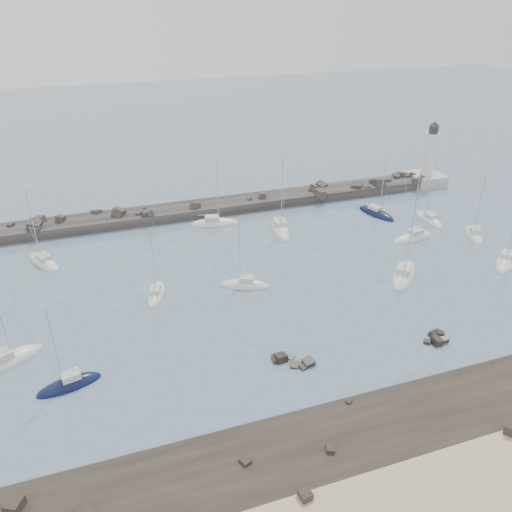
{
  "coord_description": "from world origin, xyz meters",
  "views": [
    {
      "loc": [
        -22.93,
        -50.19,
        38.43
      ],
      "look_at": [
        -1.78,
        12.0,
        3.24
      ],
      "focal_mm": 35.0,
      "sensor_mm": 36.0,
      "label": 1
    }
  ],
  "objects_px": {
    "sailboat_10": "(429,220)",
    "sailboat_12": "(474,235)",
    "lighthouse": "(427,171)",
    "sailboat_5": "(245,285)",
    "sailboat_0": "(7,362)",
    "sailboat_1": "(43,262)",
    "sailboat_9": "(413,238)",
    "sailboat_6": "(280,230)",
    "sailboat_8": "(376,214)",
    "sailboat_4": "(215,224)",
    "sailboat_11": "(506,262)",
    "sailboat_2": "(69,385)",
    "sailboat_3": "(156,294)",
    "sailboat_7": "(404,275)"
  },
  "relations": [
    {
      "from": "sailboat_10",
      "to": "sailboat_12",
      "type": "distance_m",
      "value": 8.94
    },
    {
      "from": "lighthouse",
      "to": "sailboat_5",
      "type": "distance_m",
      "value": 58.94
    },
    {
      "from": "sailboat_0",
      "to": "sailboat_1",
      "type": "bearing_deg",
      "value": 82.48
    },
    {
      "from": "sailboat_0",
      "to": "sailboat_10",
      "type": "height_order",
      "value": "sailboat_0"
    },
    {
      "from": "sailboat_5",
      "to": "sailboat_9",
      "type": "height_order",
      "value": "sailboat_9"
    },
    {
      "from": "sailboat_0",
      "to": "sailboat_1",
      "type": "xyz_separation_m",
      "value": [
        3.23,
        24.46,
        -0.01
      ]
    },
    {
      "from": "sailboat_0",
      "to": "sailboat_6",
      "type": "relative_size",
      "value": 0.92
    },
    {
      "from": "lighthouse",
      "to": "sailboat_1",
      "type": "relative_size",
      "value": 1.09
    },
    {
      "from": "sailboat_1",
      "to": "sailboat_6",
      "type": "distance_m",
      "value": 40.04
    },
    {
      "from": "sailboat_0",
      "to": "sailboat_8",
      "type": "relative_size",
      "value": 1.01
    },
    {
      "from": "sailboat_8",
      "to": "sailboat_9",
      "type": "xyz_separation_m",
      "value": [
        0.47,
        -11.43,
        0.01
      ]
    },
    {
      "from": "sailboat_8",
      "to": "sailboat_10",
      "type": "xyz_separation_m",
      "value": [
        7.9,
        -5.63,
        -0.0
      ]
    },
    {
      "from": "sailboat_4",
      "to": "sailboat_12",
      "type": "height_order",
      "value": "sailboat_4"
    },
    {
      "from": "lighthouse",
      "to": "sailboat_8",
      "type": "bearing_deg",
      "value": -148.99
    },
    {
      "from": "sailboat_1",
      "to": "sailboat_5",
      "type": "distance_m",
      "value": 32.94
    },
    {
      "from": "sailboat_10",
      "to": "sailboat_1",
      "type": "bearing_deg",
      "value": 175.24
    },
    {
      "from": "sailboat_11",
      "to": "sailboat_9",
      "type": "bearing_deg",
      "value": 126.21
    },
    {
      "from": "sailboat_0",
      "to": "sailboat_4",
      "type": "height_order",
      "value": "sailboat_4"
    },
    {
      "from": "sailboat_5",
      "to": "sailboat_11",
      "type": "relative_size",
      "value": 0.86
    },
    {
      "from": "sailboat_9",
      "to": "sailboat_2",
      "type": "bearing_deg",
      "value": -161.33
    },
    {
      "from": "sailboat_5",
      "to": "sailboat_10",
      "type": "relative_size",
      "value": 0.91
    },
    {
      "from": "lighthouse",
      "to": "sailboat_5",
      "type": "xyz_separation_m",
      "value": [
        -51.45,
        -28.62,
        -2.94
      ]
    },
    {
      "from": "sailboat_3",
      "to": "sailboat_1",
      "type": "bearing_deg",
      "value": 135.48
    },
    {
      "from": "sailboat_3",
      "to": "sailboat_4",
      "type": "xyz_separation_m",
      "value": [
        14.01,
        20.83,
        0.01
      ]
    },
    {
      "from": "sailboat_4",
      "to": "sailboat_0",
      "type": "bearing_deg",
      "value": -137.49
    },
    {
      "from": "sailboat_5",
      "to": "sailboat_8",
      "type": "xyz_separation_m",
      "value": [
        32.13,
        17.01,
        -0.01
      ]
    },
    {
      "from": "sailboat_6",
      "to": "sailboat_10",
      "type": "height_order",
      "value": "sailboat_6"
    },
    {
      "from": "sailboat_9",
      "to": "sailboat_1",
      "type": "bearing_deg",
      "value": 169.31
    },
    {
      "from": "sailboat_1",
      "to": "sailboat_9",
      "type": "bearing_deg",
      "value": -10.69
    },
    {
      "from": "lighthouse",
      "to": "sailboat_8",
      "type": "height_order",
      "value": "lighthouse"
    },
    {
      "from": "lighthouse",
      "to": "sailboat_12",
      "type": "distance_m",
      "value": 26.87
    },
    {
      "from": "sailboat_4",
      "to": "sailboat_8",
      "type": "height_order",
      "value": "sailboat_4"
    },
    {
      "from": "sailboat_12",
      "to": "sailboat_8",
      "type": "bearing_deg",
      "value": 129.29
    },
    {
      "from": "sailboat_7",
      "to": "sailboat_5",
      "type": "bearing_deg",
      "value": 168.19
    },
    {
      "from": "sailboat_3",
      "to": "sailboat_12",
      "type": "distance_m",
      "value": 56.16
    },
    {
      "from": "sailboat_11",
      "to": "sailboat_6",
      "type": "bearing_deg",
      "value": 142.52
    },
    {
      "from": "sailboat_1",
      "to": "sailboat_3",
      "type": "bearing_deg",
      "value": -44.52
    },
    {
      "from": "sailboat_9",
      "to": "sailboat_11",
      "type": "distance_m",
      "value": 15.12
    },
    {
      "from": "sailboat_6",
      "to": "sailboat_11",
      "type": "height_order",
      "value": "sailboat_6"
    },
    {
      "from": "sailboat_2",
      "to": "sailboat_7",
      "type": "relative_size",
      "value": 0.74
    },
    {
      "from": "sailboat_4",
      "to": "sailboat_5",
      "type": "distance_m",
      "value": 22.66
    },
    {
      "from": "sailboat_10",
      "to": "sailboat_11",
      "type": "distance_m",
      "value": 18.06
    },
    {
      "from": "sailboat_6",
      "to": "sailboat_12",
      "type": "xyz_separation_m",
      "value": [
        31.64,
        -13.02,
        -0.0
      ]
    },
    {
      "from": "sailboat_8",
      "to": "sailboat_9",
      "type": "bearing_deg",
      "value": -87.65
    },
    {
      "from": "lighthouse",
      "to": "sailboat_10",
      "type": "bearing_deg",
      "value": -123.49
    },
    {
      "from": "sailboat_7",
      "to": "sailboat_8",
      "type": "bearing_deg",
      "value": 69.22
    },
    {
      "from": "sailboat_1",
      "to": "sailboat_8",
      "type": "bearing_deg",
      "value": -0.05
    },
    {
      "from": "sailboat_5",
      "to": "sailboat_12",
      "type": "height_order",
      "value": "sailboat_12"
    },
    {
      "from": "sailboat_3",
      "to": "sailboat_4",
      "type": "relative_size",
      "value": 0.76
    },
    {
      "from": "sailboat_0",
      "to": "sailboat_5",
      "type": "distance_m",
      "value": 32.27
    }
  ]
}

